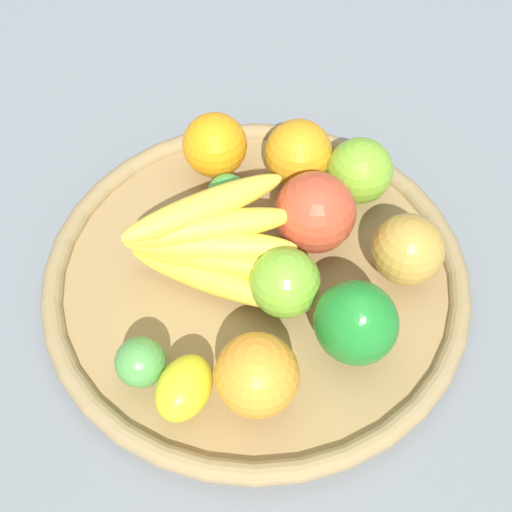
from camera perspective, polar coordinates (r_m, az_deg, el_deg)
name	(u,v)px	position (r m, az deg, el deg)	size (l,w,h in m)	color
ground_plane	(256,286)	(0.71, 0.00, -2.44)	(2.40, 2.40, 0.00)	slate
basket	(256,277)	(0.70, 0.00, -1.73)	(0.42, 0.42, 0.03)	#9D7D4D
bell_pepper	(356,323)	(0.61, 8.11, -5.41)	(0.07, 0.07, 0.08)	#1E802A
apple_0	(408,250)	(0.67, 12.23, 0.50)	(0.07, 0.07, 0.07)	#B78D3A
lime_0	(227,194)	(0.72, -2.33, 5.07)	(0.04, 0.04, 0.04)	green
banana_bunch	(208,244)	(0.65, -3.91, 1.00)	(0.16, 0.13, 0.08)	yellow
orange_2	(298,153)	(0.74, 3.46, 8.31)	(0.07, 0.07, 0.07)	orange
apple_3	(315,212)	(0.68, 4.80, 3.54)	(0.08, 0.08, 0.08)	#C4462D
orange_1	(257,375)	(0.58, 0.07, -9.64)	(0.07, 0.07, 0.07)	orange
apple_2	(360,171)	(0.73, 8.40, 6.85)	(0.07, 0.07, 0.07)	#78AF2D
lemon_0	(184,388)	(0.60, -5.84, -10.60)	(0.06, 0.04, 0.04)	yellow
apple_1	(285,283)	(0.64, 2.39, -2.18)	(0.06, 0.06, 0.06)	#76B532
orange_0	(215,145)	(0.75, -3.36, 8.96)	(0.07, 0.07, 0.07)	orange
lime_1	(141,362)	(0.61, -9.34, -8.50)	(0.04, 0.04, 0.04)	#519945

